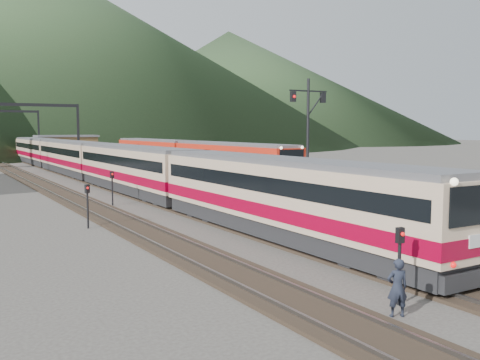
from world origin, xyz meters
TOP-DOWN VIEW (x-y plane):
  - track_main at (0.00, 40.00)m, footprint 2.60×200.00m
  - track_far at (-5.00, 40.00)m, footprint 2.60×200.00m
  - track_second at (11.50, 40.00)m, footprint 2.60×200.00m
  - platform at (5.60, 38.00)m, footprint 8.00×100.00m
  - gantry_near at (-2.85, 55.00)m, footprint 9.55×0.25m
  - gantry_far at (-2.85, 80.00)m, footprint 9.55×0.25m
  - station_shed at (5.60, 78.00)m, footprint 9.40×4.40m
  - hill_b at (30.00, 230.00)m, footprint 220.00×220.00m
  - hill_c at (110.00, 210.00)m, footprint 160.00×160.00m
  - main_train at (0.00, 40.90)m, footprint 2.94×80.62m
  - second_train at (11.50, 45.40)m, footprint 2.91×39.63m
  - signal_mast at (2.16, 11.51)m, footprint 2.20×0.23m
  - short_signal_a at (-2.46, 1.24)m, footprint 0.23×0.18m
  - short_signal_b at (-3.39, 25.37)m, footprint 0.26×0.22m
  - short_signal_c at (-7.02, 17.85)m, footprint 0.27×0.24m
  - worker at (-3.25, 0.57)m, footprint 0.69×0.58m

SIDE VIEW (x-z plane):
  - track_main at x=0.00m, z-range -0.05..0.18m
  - track_far at x=-5.00m, z-range -0.05..0.18m
  - track_second at x=11.50m, z-range -0.05..0.18m
  - platform at x=5.60m, z-range 0.00..1.00m
  - worker at x=-3.25m, z-range 0.00..1.61m
  - short_signal_a at x=-2.46m, z-range 0.33..2.60m
  - short_signal_b at x=-3.39m, z-range 0.33..2.60m
  - short_signal_c at x=-7.02m, z-range 0.33..2.60m
  - second_train at x=11.50m, z-range 0.23..3.78m
  - main_train at x=0.00m, z-range 0.23..3.82m
  - station_shed at x=5.60m, z-range 1.02..4.12m
  - signal_mast at x=2.16m, z-range 1.74..8.27m
  - gantry_near at x=-2.85m, z-range 1.59..9.59m
  - gantry_far at x=-2.85m, z-range 1.59..9.59m
  - hill_c at x=110.00m, z-range 0.00..50.00m
  - hill_b at x=30.00m, z-range 0.00..75.00m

